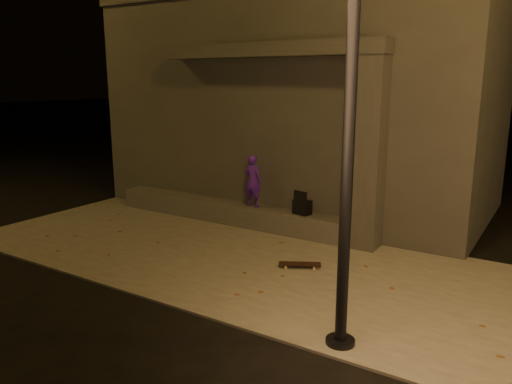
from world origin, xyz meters
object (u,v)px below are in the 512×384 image
Objects in this scene: skateboarder at (253,181)px; skateboard at (300,264)px; backpack at (302,206)px; column at (368,154)px.

skateboard is (2.03, -1.66, -0.95)m from skateboarder.
backpack is (1.21, 0.00, -0.40)m from skateboarder.
backpack is at bearing 87.79° from skateboard.
column is 4.97× the size of skateboard.
skateboard is at bearing -107.75° from column.
skateboarder is 2.79m from skateboard.
backpack is at bearing 180.00° from column.
column is 2.46m from skateboard.
skateboarder is 2.26× the size of backpack.
column reaches higher than skateboarder.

